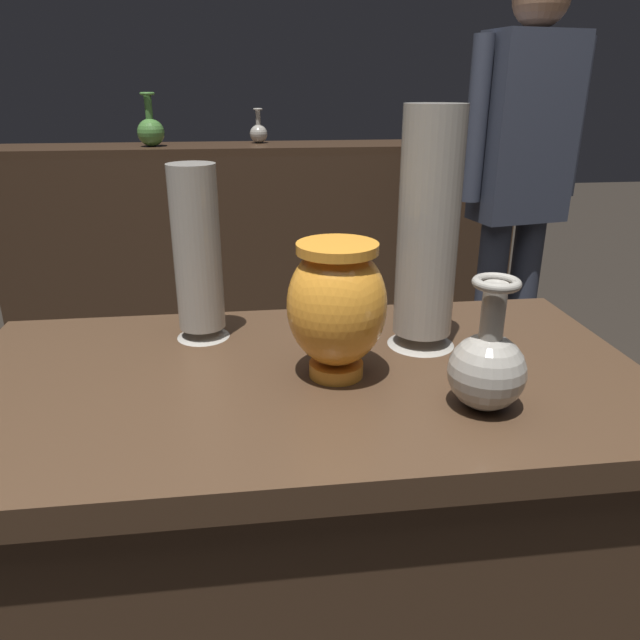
{
  "coord_description": "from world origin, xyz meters",
  "views": [
    {
      "loc": [
        -0.09,
        -0.94,
        1.27
      ],
      "look_at": [
        0.03,
        -0.01,
        0.9
      ],
      "focal_mm": 33.74,
      "sensor_mm": 36.0,
      "label": 1
    }
  ],
  "objects_px": {
    "vase_left_accent": "(198,256)",
    "shelf_vase_center": "(259,132)",
    "visitor_near_right": "(520,177)",
    "vase_centerpiece": "(337,305)",
    "vase_tall_behind": "(487,365)",
    "vase_right_accent": "(428,235)",
    "shelf_vase_left": "(151,130)"
  },
  "relations": [
    {
      "from": "vase_left_accent",
      "to": "shelf_vase_center",
      "type": "xyz_separation_m",
      "value": [
        0.18,
        2.09,
        0.08
      ]
    },
    {
      "from": "visitor_near_right",
      "to": "vase_centerpiece",
      "type": "bearing_deg",
      "value": 43.42
    },
    {
      "from": "shelf_vase_center",
      "to": "visitor_near_right",
      "type": "bearing_deg",
      "value": -51.05
    },
    {
      "from": "vase_centerpiece",
      "to": "visitor_near_right",
      "type": "xyz_separation_m",
      "value": [
        0.85,
        1.18,
        0.03
      ]
    },
    {
      "from": "vase_centerpiece",
      "to": "shelf_vase_center",
      "type": "xyz_separation_m",
      "value": [
        -0.05,
        2.29,
        0.11
      ]
    },
    {
      "from": "vase_tall_behind",
      "to": "shelf_vase_center",
      "type": "bearing_deg",
      "value": 96.22
    },
    {
      "from": "vase_right_accent",
      "to": "shelf_vase_center",
      "type": "distance_m",
      "value": 2.2
    },
    {
      "from": "vase_tall_behind",
      "to": "shelf_vase_center",
      "type": "height_order",
      "value": "shelf_vase_center"
    },
    {
      "from": "vase_tall_behind",
      "to": "shelf_vase_left",
      "type": "xyz_separation_m",
      "value": [
        -0.79,
        2.31,
        0.2
      ]
    },
    {
      "from": "vase_centerpiece",
      "to": "shelf_vase_left",
      "type": "distance_m",
      "value": 2.26
    },
    {
      "from": "vase_tall_behind",
      "to": "vase_left_accent",
      "type": "relative_size",
      "value": 0.62
    },
    {
      "from": "vase_tall_behind",
      "to": "shelf_vase_center",
      "type": "xyz_separation_m",
      "value": [
        -0.27,
        2.43,
        0.17
      ]
    },
    {
      "from": "shelf_vase_left",
      "to": "vase_right_accent",
      "type": "bearing_deg",
      "value": -69.89
    },
    {
      "from": "vase_left_accent",
      "to": "shelf_vase_left",
      "type": "relative_size",
      "value": 1.36
    },
    {
      "from": "vase_centerpiece",
      "to": "vase_right_accent",
      "type": "bearing_deg",
      "value": 31.25
    },
    {
      "from": "vase_right_accent",
      "to": "vase_left_accent",
      "type": "bearing_deg",
      "value": 167.77
    },
    {
      "from": "vase_tall_behind",
      "to": "visitor_near_right",
      "type": "xyz_separation_m",
      "value": [
        0.64,
        1.31,
        0.09
      ]
    },
    {
      "from": "vase_right_accent",
      "to": "shelf_vase_left",
      "type": "height_order",
      "value": "vase_right_accent"
    },
    {
      "from": "vase_left_accent",
      "to": "vase_right_accent",
      "type": "bearing_deg",
      "value": -12.23
    },
    {
      "from": "vase_centerpiece",
      "to": "shelf_vase_left",
      "type": "height_order",
      "value": "shelf_vase_left"
    },
    {
      "from": "shelf_vase_left",
      "to": "visitor_near_right",
      "type": "relative_size",
      "value": 0.15
    },
    {
      "from": "vase_tall_behind",
      "to": "vase_left_accent",
      "type": "xyz_separation_m",
      "value": [
        -0.45,
        0.34,
        0.09
      ]
    },
    {
      "from": "shelf_vase_left",
      "to": "visitor_near_right",
      "type": "distance_m",
      "value": 1.74
    },
    {
      "from": "vase_right_accent",
      "to": "visitor_near_right",
      "type": "relative_size",
      "value": 0.27
    },
    {
      "from": "vase_left_accent",
      "to": "visitor_near_right",
      "type": "xyz_separation_m",
      "value": [
        1.09,
        0.97,
        -0.01
      ]
    },
    {
      "from": "vase_centerpiece",
      "to": "vase_left_accent",
      "type": "distance_m",
      "value": 0.31
    },
    {
      "from": "vase_tall_behind",
      "to": "vase_right_accent",
      "type": "bearing_deg",
      "value": 96.59
    },
    {
      "from": "vase_tall_behind",
      "to": "visitor_near_right",
      "type": "height_order",
      "value": "visitor_near_right"
    },
    {
      "from": "vase_centerpiece",
      "to": "vase_left_accent",
      "type": "relative_size",
      "value": 0.69
    },
    {
      "from": "shelf_vase_center",
      "to": "visitor_near_right",
      "type": "xyz_separation_m",
      "value": [
        0.9,
        -1.12,
        -0.08
      ]
    },
    {
      "from": "vase_tall_behind",
      "to": "vase_left_accent",
      "type": "height_order",
      "value": "vase_left_accent"
    },
    {
      "from": "vase_tall_behind",
      "to": "visitor_near_right",
      "type": "distance_m",
      "value": 1.46
    }
  ]
}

